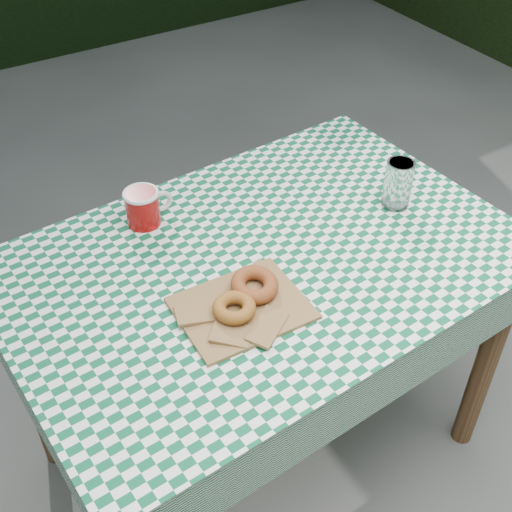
{
  "coord_description": "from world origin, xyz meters",
  "views": [
    {
      "loc": [
        -0.43,
        -1.14,
        1.76
      ],
      "look_at": [
        0.16,
        -0.18,
        0.79
      ],
      "focal_mm": 46.77,
      "sensor_mm": 36.0,
      "label": 1
    }
  ],
  "objects_px": {
    "table": "(262,365)",
    "paper_bag": "(242,307)",
    "coffee_mug": "(143,208)",
    "drinking_glass": "(398,184)"
  },
  "relations": [
    {
      "from": "drinking_glass",
      "to": "coffee_mug",
      "type": "bearing_deg",
      "value": 155.48
    },
    {
      "from": "paper_bag",
      "to": "drinking_glass",
      "type": "bearing_deg",
      "value": 12.99
    },
    {
      "from": "paper_bag",
      "to": "drinking_glass",
      "type": "xyz_separation_m",
      "value": [
        0.52,
        0.12,
        0.06
      ]
    },
    {
      "from": "drinking_glass",
      "to": "table",
      "type": "bearing_deg",
      "value": -179.91
    },
    {
      "from": "paper_bag",
      "to": "drinking_glass",
      "type": "height_order",
      "value": "drinking_glass"
    },
    {
      "from": "paper_bag",
      "to": "coffee_mug",
      "type": "height_order",
      "value": "coffee_mug"
    },
    {
      "from": "paper_bag",
      "to": "coffee_mug",
      "type": "relative_size",
      "value": 1.63
    },
    {
      "from": "table",
      "to": "paper_bag",
      "type": "bearing_deg",
      "value": -140.96
    },
    {
      "from": "paper_bag",
      "to": "table",
      "type": "bearing_deg",
      "value": 42.94
    },
    {
      "from": "paper_bag",
      "to": "coffee_mug",
      "type": "distance_m",
      "value": 0.39
    }
  ]
}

